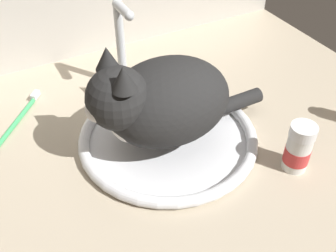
{
  "coord_description": "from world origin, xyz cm",
  "views": [
    {
      "loc": [
        -27.2,
        -56.73,
        59.48
      ],
      "look_at": [
        1.42,
        -2.82,
        7.0
      ],
      "focal_mm": 43.45,
      "sensor_mm": 36.0,
      "label": 1
    }
  ],
  "objects_px": {
    "pill_bottle": "(298,149)",
    "toothbrush": "(20,117)",
    "faucet": "(123,56)",
    "sink_basin": "(168,137)",
    "cat": "(158,101)"
  },
  "relations": [
    {
      "from": "sink_basin",
      "to": "cat",
      "type": "xyz_separation_m",
      "value": [
        -0.02,
        -0.0,
        0.1
      ]
    },
    {
      "from": "toothbrush",
      "to": "sink_basin",
      "type": "bearing_deg",
      "value": -40.35
    },
    {
      "from": "pill_bottle",
      "to": "faucet",
      "type": "bearing_deg",
      "value": 114.03
    },
    {
      "from": "pill_bottle",
      "to": "cat",
      "type": "bearing_deg",
      "value": 138.33
    },
    {
      "from": "cat",
      "to": "pill_bottle",
      "type": "height_order",
      "value": "cat"
    },
    {
      "from": "toothbrush",
      "to": "pill_bottle",
      "type": "bearing_deg",
      "value": -42.29
    },
    {
      "from": "sink_basin",
      "to": "toothbrush",
      "type": "xyz_separation_m",
      "value": [
        -0.25,
        0.21,
        -0.0
      ]
    },
    {
      "from": "faucet",
      "to": "cat",
      "type": "distance_m",
      "value": 0.22
    },
    {
      "from": "toothbrush",
      "to": "faucet",
      "type": "bearing_deg",
      "value": 1.98
    },
    {
      "from": "cat",
      "to": "toothbrush",
      "type": "distance_m",
      "value": 0.33
    },
    {
      "from": "pill_bottle",
      "to": "toothbrush",
      "type": "bearing_deg",
      "value": 137.71
    },
    {
      "from": "cat",
      "to": "pill_bottle",
      "type": "distance_m",
      "value": 0.27
    },
    {
      "from": "faucet",
      "to": "pill_bottle",
      "type": "xyz_separation_m",
      "value": [
        0.18,
        -0.4,
        -0.03
      ]
    },
    {
      "from": "sink_basin",
      "to": "toothbrush",
      "type": "distance_m",
      "value": 0.33
    },
    {
      "from": "sink_basin",
      "to": "faucet",
      "type": "height_order",
      "value": "faucet"
    }
  ]
}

